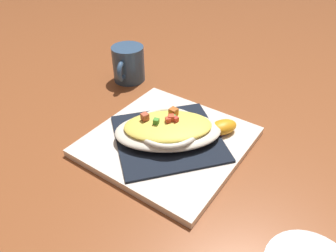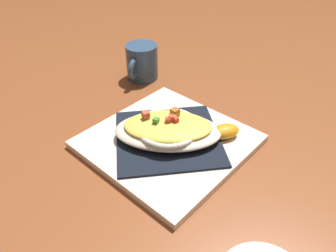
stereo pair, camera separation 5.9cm
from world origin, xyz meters
The scene contains 6 objects.
ground_plane centered at (0.00, 0.00, 0.00)m, with size 2.60×2.60×0.00m, color brown.
square_plate centered at (0.00, 0.00, 0.01)m, with size 0.28×0.28×0.01m, color silver.
folded_napkin centered at (0.00, 0.00, 0.02)m, with size 0.19×0.19×0.00m, color black.
gratin_dish centered at (0.00, 0.00, 0.04)m, with size 0.22×0.23×0.05m.
orange_garnish centered at (-0.06, -0.09, 0.03)m, with size 0.05×0.07×0.03m.
coffee_mug centered at (0.26, -0.10, 0.04)m, with size 0.08×0.10×0.09m.
Camera 1 is at (-0.35, 0.32, 0.40)m, focal length 34.07 mm.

